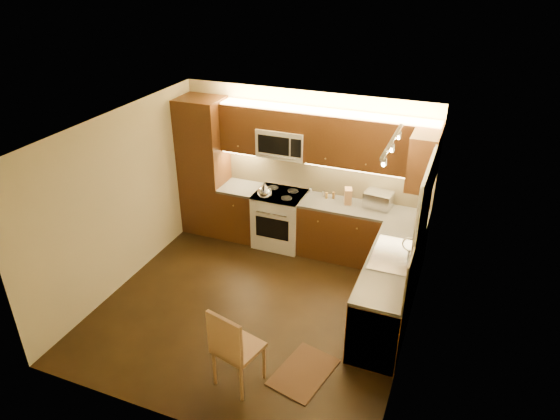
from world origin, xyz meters
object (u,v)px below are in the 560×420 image
at_px(stove, 280,219).
at_px(dining_chair, 238,346).
at_px(microwave, 283,142).
at_px(kettle, 265,190).
at_px(toaster_oven, 379,200).
at_px(soap_bottle, 419,224).
at_px(sink, 394,250).
at_px(knife_block, 348,196).

relative_size(stove, dining_chair, 0.89).
bearing_deg(dining_chair, microwave, 116.98).
height_order(kettle, toaster_oven, kettle).
distance_m(toaster_oven, soap_bottle, 0.83).
bearing_deg(kettle, dining_chair, -82.79).
xyz_separation_m(sink, knife_block, (-0.92, 1.22, 0.04)).
distance_m(microwave, dining_chair, 3.38).
bearing_deg(knife_block, sink, -70.13).
height_order(microwave, soap_bottle, microwave).
xyz_separation_m(microwave, kettle, (-0.16, -0.36, -0.67)).
distance_m(sink, soap_bottle, 0.79).
distance_m(stove, soap_bottle, 2.29).
height_order(microwave, knife_block, microwave).
bearing_deg(soap_bottle, microwave, 175.91).
bearing_deg(toaster_oven, kettle, -160.53).
height_order(toaster_oven, knife_block, toaster_oven).
xyz_separation_m(stove, knife_block, (1.08, 0.10, 0.56)).
xyz_separation_m(toaster_oven, soap_bottle, (0.66, -0.50, -0.02)).
bearing_deg(knife_block, stove, 168.01).
relative_size(kettle, toaster_oven, 0.63).
height_order(sink, kettle, kettle).
bearing_deg(dining_chair, soap_bottle, 74.23).
bearing_deg(stove, toaster_oven, 5.15).
bearing_deg(knife_block, dining_chair, -114.46).
xyz_separation_m(stove, dining_chair, (0.69, -2.95, 0.06)).
distance_m(microwave, soap_bottle, 2.36).
xyz_separation_m(stove, sink, (2.00, -1.12, 0.52)).
bearing_deg(sink, kettle, 157.40).
xyz_separation_m(kettle, dining_chair, (0.85, -2.73, -0.53)).
bearing_deg(soap_bottle, knife_block, 166.37).
bearing_deg(toaster_oven, knife_block, -167.49).
bearing_deg(kettle, sink, -32.73).
xyz_separation_m(microwave, knife_block, (1.08, -0.04, -0.70)).
distance_m(kettle, dining_chair, 2.91).
relative_size(stove, microwave, 1.21).
height_order(stove, toaster_oven, toaster_oven).
height_order(kettle, soap_bottle, kettle).
height_order(sink, knife_block, knife_block).
height_order(kettle, dining_chair, kettle).
height_order(toaster_oven, soap_bottle, toaster_oven).
height_order(stove, knife_block, knife_block).
xyz_separation_m(soap_bottle, dining_chair, (-1.51, -2.59, -0.48)).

